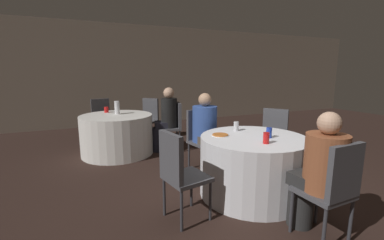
% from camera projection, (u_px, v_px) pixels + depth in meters
% --- Properties ---
extents(ground_plane, '(16.00, 16.00, 0.00)m').
position_uv_depth(ground_plane, '(246.00, 200.00, 3.02)').
color(ground_plane, black).
extents(wall_back, '(16.00, 0.06, 2.80)m').
position_uv_depth(wall_back, '(143.00, 75.00, 7.45)').
color(wall_back, gray).
rests_on(wall_back, ground_plane).
extents(table_near, '(1.27, 1.27, 0.72)m').
position_uv_depth(table_near, '(252.00, 166.00, 3.12)').
color(table_near, silver).
rests_on(table_near, ground_plane).
extents(table_far, '(1.28, 1.28, 0.72)m').
position_uv_depth(table_far, '(117.00, 134.00, 4.69)').
color(table_far, white).
rests_on(table_far, ground_plane).
extents(chair_near_north, '(0.47, 0.48, 0.92)m').
position_uv_depth(chair_near_north, '(201.00, 134.00, 3.93)').
color(chair_near_north, '#47474C').
rests_on(chair_near_north, ground_plane).
extents(chair_near_west, '(0.47, 0.47, 0.92)m').
position_uv_depth(chair_near_west, '(179.00, 169.00, 2.50)').
color(chair_near_west, '#47474C').
rests_on(chair_near_west, ground_plane).
extents(chair_near_northeast, '(0.56, 0.56, 0.92)m').
position_uv_depth(chair_near_northeast, '(273.00, 133.00, 3.98)').
color(chair_near_northeast, '#47474C').
rests_on(chair_near_northeast, ground_plane).
extents(chair_near_south, '(0.42, 0.42, 0.92)m').
position_uv_depth(chair_near_south, '(334.00, 185.00, 2.16)').
color(chair_near_south, '#47474C').
rests_on(chair_near_south, ground_plane).
extents(chair_far_northeast, '(0.57, 0.57, 0.92)m').
position_uv_depth(chair_far_northeast, '(149.00, 116.00, 5.61)').
color(chair_far_northeast, '#47474C').
rests_on(chair_far_northeast, ground_plane).
extents(chair_far_north, '(0.46, 0.47, 0.92)m').
position_uv_depth(chair_far_north, '(102.00, 116.00, 5.53)').
color(chair_far_north, '#47474C').
rests_on(chair_far_north, ground_plane).
extents(chair_far_east, '(0.47, 0.47, 0.92)m').
position_uv_depth(chair_far_east, '(174.00, 122.00, 4.87)').
color(chair_far_east, '#47474C').
rests_on(chair_far_east, ground_plane).
extents(person_floral_shirt, '(0.36, 0.52, 1.16)m').
position_uv_depth(person_floral_shirt, '(318.00, 173.00, 2.29)').
color(person_floral_shirt, '#282828').
rests_on(person_floral_shirt, ground_plane).
extents(person_black_shirt, '(0.49, 0.34, 1.21)m').
position_uv_depth(person_black_shirt, '(165.00, 120.00, 4.83)').
color(person_black_shirt, black).
rests_on(person_black_shirt, ground_plane).
extents(person_blue_shirt, '(0.41, 0.52, 1.18)m').
position_uv_depth(person_blue_shirt, '(207.00, 132.00, 3.79)').
color(person_blue_shirt, '#4C4238').
rests_on(person_blue_shirt, ground_plane).
extents(pizza_plate_near, '(0.21, 0.21, 0.02)m').
position_uv_depth(pizza_plate_near, '(220.00, 135.00, 3.11)').
color(pizza_plate_near, white).
rests_on(pizza_plate_near, table_near).
extents(soda_can_red, '(0.07, 0.07, 0.12)m').
position_uv_depth(soda_can_red, '(266.00, 138.00, 2.75)').
color(soda_can_red, red).
rests_on(soda_can_red, table_near).
extents(soda_can_silver, '(0.07, 0.07, 0.12)m').
position_uv_depth(soda_can_silver, '(236.00, 126.00, 3.36)').
color(soda_can_silver, silver).
rests_on(soda_can_silver, table_near).
extents(soda_can_blue, '(0.07, 0.07, 0.12)m').
position_uv_depth(soda_can_blue, '(269.00, 133.00, 3.00)').
color(soda_can_blue, '#1E38A5').
rests_on(soda_can_blue, table_near).
extents(bottle_far, '(0.09, 0.09, 0.24)m').
position_uv_depth(bottle_far, '(117.00, 108.00, 4.69)').
color(bottle_far, white).
rests_on(bottle_far, table_far).
extents(cup_far, '(0.08, 0.08, 0.11)m').
position_uv_depth(cup_far, '(106.00, 110.00, 4.91)').
color(cup_far, red).
rests_on(cup_far, table_far).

